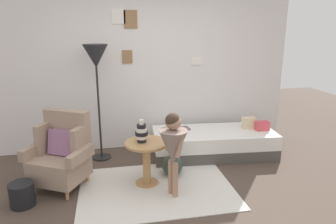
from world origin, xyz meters
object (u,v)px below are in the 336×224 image
object	(u,v)px
vase_striped	(142,133)
armchair	(62,154)
book_on_daybed	(182,129)
person_child	(173,145)
demijohn_near	(172,165)
magazine_basket	(22,194)
side_table	(147,155)
daybed	(213,143)
floor_lamp	(96,61)

from	to	relation	value
vase_striped	armchair	bearing A→B (deg)	170.95
book_on_daybed	person_child	bearing A→B (deg)	-108.38
person_child	demijohn_near	world-z (taller)	person_child
vase_striped	book_on_daybed	distance (m)	1.19
magazine_basket	armchair	bearing A→B (deg)	44.50
armchair	demijohn_near	xyz separation A→B (m)	(1.43, 0.00, -0.29)
armchair	person_child	distance (m)	1.45
magazine_basket	side_table	bearing A→B (deg)	8.90
side_table	person_child	xyz separation A→B (m)	(0.27, -0.35, 0.25)
person_child	book_on_daybed	world-z (taller)	person_child
daybed	vase_striped	world-z (taller)	vase_striped
armchair	book_on_daybed	xyz separation A→B (m)	(1.75, 0.73, -0.02)
armchair	book_on_daybed	bearing A→B (deg)	22.59
demijohn_near	magazine_basket	world-z (taller)	demijohn_near
armchair	floor_lamp	distance (m)	1.40
magazine_basket	person_child	bearing A→B (deg)	-3.82
demijohn_near	magazine_basket	size ratio (longest dim) A/B	1.34
person_child	magazine_basket	size ratio (longest dim) A/B	3.74
floor_lamp	demijohn_near	world-z (taller)	floor_lamp
armchair	book_on_daybed	world-z (taller)	armchair
daybed	side_table	distance (m)	1.40
floor_lamp	magazine_basket	xyz separation A→B (m)	(-0.88, -1.19, -1.37)
floor_lamp	magazine_basket	bearing A→B (deg)	-126.58
armchair	magazine_basket	world-z (taller)	armchair
floor_lamp	book_on_daybed	size ratio (longest dim) A/B	7.95
person_child	armchair	bearing A→B (deg)	158.47
daybed	vase_striped	distance (m)	1.51
daybed	side_table	xyz separation A→B (m)	(-1.17, -0.74, 0.21)
armchair	person_child	bearing A→B (deg)	-21.53
armchair	vase_striped	bearing A→B (deg)	-9.05
book_on_daybed	demijohn_near	size ratio (longest dim) A/B	0.59
armchair	daybed	size ratio (longest dim) A/B	0.50
demijohn_near	magazine_basket	distance (m)	1.89
floor_lamp	daybed	bearing A→B (deg)	-6.93
book_on_daybed	demijohn_near	xyz separation A→B (m)	(-0.31, -0.72, -0.27)
daybed	side_table	size ratio (longest dim) A/B	3.36
daybed	book_on_daybed	xyz separation A→B (m)	(-0.48, 0.16, 0.22)
daybed	armchair	bearing A→B (deg)	-165.72
side_table	magazine_basket	xyz separation A→B (m)	(-1.47, -0.23, -0.27)
floor_lamp	person_child	world-z (taller)	floor_lamp
armchair	daybed	xyz separation A→B (m)	(2.22, 0.57, -0.24)
person_child	book_on_daybed	bearing A→B (deg)	71.62
armchair	daybed	distance (m)	2.31
demijohn_near	vase_striped	bearing A→B (deg)	-159.30
side_table	demijohn_near	world-z (taller)	side_table
vase_striped	magazine_basket	size ratio (longest dim) A/B	1.05
book_on_daybed	armchair	bearing A→B (deg)	-157.41
vase_striped	book_on_daybed	world-z (taller)	vase_striped
vase_striped	book_on_daybed	size ratio (longest dim) A/B	1.34
floor_lamp	book_on_daybed	bearing A→B (deg)	-2.34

